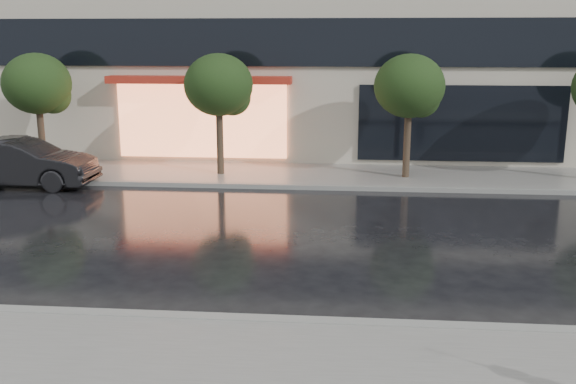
# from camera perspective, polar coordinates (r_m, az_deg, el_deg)

# --- Properties ---
(ground) EXTENTS (120.00, 120.00, 0.00)m
(ground) POSITION_cam_1_polar(r_m,az_deg,el_deg) (11.29, -0.42, -9.67)
(ground) COLOR black
(ground) RESTS_ON ground
(sidewalk_far) EXTENTS (60.00, 3.50, 0.12)m
(sidewalk_far) POSITION_cam_1_polar(r_m,az_deg,el_deg) (21.07, 2.18, 1.50)
(sidewalk_far) COLOR slate
(sidewalk_far) RESTS_ON ground
(curb_near) EXTENTS (60.00, 0.25, 0.14)m
(curb_near) POSITION_cam_1_polar(r_m,az_deg,el_deg) (10.35, -0.95, -11.48)
(curb_near) COLOR gray
(curb_near) RESTS_ON ground
(curb_far) EXTENTS (60.00, 0.25, 0.14)m
(curb_far) POSITION_cam_1_polar(r_m,az_deg,el_deg) (19.36, 1.93, 0.45)
(curb_far) COLOR gray
(curb_far) RESTS_ON ground
(tree_far_west) EXTENTS (2.20, 2.20, 3.99)m
(tree_far_west) POSITION_cam_1_polar(r_m,az_deg,el_deg) (22.70, -21.23, 8.78)
(tree_far_west) COLOR #33261C
(tree_far_west) RESTS_ON ground
(tree_mid_west) EXTENTS (2.20, 2.20, 3.99)m
(tree_mid_west) POSITION_cam_1_polar(r_m,az_deg,el_deg) (20.79, -6.00, 9.25)
(tree_mid_west) COLOR #33261C
(tree_mid_west) RESTS_ON ground
(tree_mid_east) EXTENTS (2.20, 2.20, 3.99)m
(tree_mid_east) POSITION_cam_1_polar(r_m,az_deg,el_deg) (20.52, 10.90, 9.03)
(tree_mid_east) COLOR #33261C
(tree_mid_east) RESTS_ON ground
(parked_car) EXTENTS (4.50, 1.57, 1.48)m
(parked_car) POSITION_cam_1_polar(r_m,az_deg,el_deg) (21.16, -22.64, 2.39)
(parked_car) COLOR black
(parked_car) RESTS_ON ground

